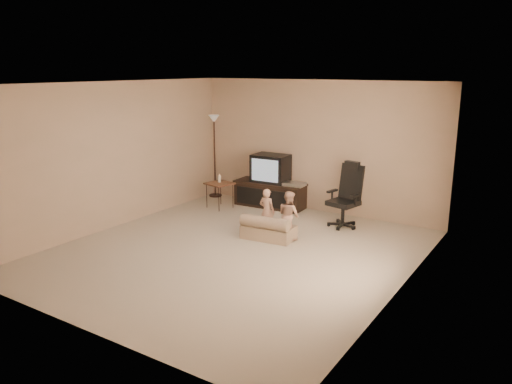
# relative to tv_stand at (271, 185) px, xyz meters

# --- Properties ---
(floor) EXTENTS (5.50, 5.50, 0.00)m
(floor) POSITION_rel_tv_stand_xyz_m (0.86, -2.49, -0.44)
(floor) COLOR beige
(floor) RESTS_ON ground
(room_shell) EXTENTS (5.50, 5.50, 5.50)m
(room_shell) POSITION_rel_tv_stand_xyz_m (0.86, -2.49, 1.08)
(room_shell) COLOR white
(room_shell) RESTS_ON floor
(tv_stand) EXTENTS (1.49, 0.61, 1.05)m
(tv_stand) POSITION_rel_tv_stand_xyz_m (0.00, 0.00, 0.00)
(tv_stand) COLOR black
(tv_stand) RESTS_ON floor
(office_chair) EXTENTS (0.63, 0.65, 1.14)m
(office_chair) POSITION_rel_tv_stand_xyz_m (1.76, -0.39, -0.03)
(office_chair) COLOR black
(office_chair) RESTS_ON floor
(side_table) EXTENTS (0.55, 0.55, 0.69)m
(side_table) POSITION_rel_tv_stand_xyz_m (-0.80, -0.63, 0.06)
(side_table) COLOR brown
(side_table) RESTS_ON floor
(floor_lamp) EXTENTS (0.27, 0.27, 1.75)m
(floor_lamp) POSITION_rel_tv_stand_xyz_m (-1.44, 0.06, 0.84)
(floor_lamp) COLOR black
(floor_lamp) RESTS_ON floor
(child_sofa) EXTENTS (0.88, 0.56, 0.41)m
(child_sofa) POSITION_rel_tv_stand_xyz_m (0.98, -1.72, -0.27)
(child_sofa) COLOR tan
(child_sofa) RESTS_ON floor
(toddler_left) EXTENTS (0.28, 0.21, 0.78)m
(toddler_left) POSITION_rel_tv_stand_xyz_m (0.82, -1.49, -0.05)
(toddler_left) COLOR tan
(toddler_left) RESTS_ON floor
(toddler_right) EXTENTS (0.44, 0.35, 0.80)m
(toddler_right) POSITION_rel_tv_stand_xyz_m (1.25, -1.51, -0.04)
(toddler_right) COLOR tan
(toddler_right) RESTS_ON floor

